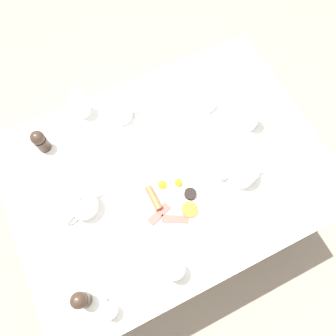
% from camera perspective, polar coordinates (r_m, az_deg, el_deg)
% --- Properties ---
extents(ground_plane, '(8.00, 8.00, 0.00)m').
position_cam_1_polar(ground_plane, '(1.96, -0.00, -8.28)').
color(ground_plane, gray).
extents(table, '(0.87, 1.19, 0.75)m').
position_cam_1_polar(table, '(1.30, -0.00, -1.48)').
color(table, silver).
rests_on(table, ground_plane).
extents(breakfast_plate, '(0.26, 0.26, 0.04)m').
position_cam_1_polar(breakfast_plate, '(1.19, 0.70, -5.59)').
color(breakfast_plate, white).
rests_on(breakfast_plate, table).
extents(teapot_near, '(0.11, 0.18, 0.11)m').
position_cam_1_polar(teapot_near, '(1.22, 12.93, -0.58)').
color(teapot_near, white).
rests_on(teapot_near, table).
extents(teapot_far, '(0.11, 0.18, 0.11)m').
position_cam_1_polar(teapot_far, '(1.19, -14.83, -5.99)').
color(teapot_far, white).
rests_on(teapot_far, table).
extents(teacup_with_saucer_left, '(0.15, 0.15, 0.07)m').
position_cam_1_polar(teacup_with_saucer_left, '(1.32, -7.96, 9.26)').
color(teacup_with_saucer_left, white).
rests_on(teacup_with_saucer_left, table).
extents(teacup_with_saucer_right, '(0.15, 0.15, 0.07)m').
position_cam_1_polar(teacup_with_saucer_right, '(1.35, 6.69, 11.26)').
color(teacup_with_saucer_right, white).
rests_on(teacup_with_saucer_right, table).
extents(water_glass_tall, '(0.07, 0.07, 0.11)m').
position_cam_1_polar(water_glass_tall, '(1.34, -15.02, 10.66)').
color(water_glass_tall, white).
rests_on(water_glass_tall, table).
extents(water_glass_short, '(0.07, 0.07, 0.10)m').
position_cam_1_polar(water_glass_short, '(1.32, 14.35, 8.56)').
color(water_glass_short, white).
rests_on(water_glass_short, table).
extents(wine_glass_spare, '(0.07, 0.07, 0.09)m').
position_cam_1_polar(wine_glass_spare, '(1.11, 1.04, -17.37)').
color(wine_glass_spare, white).
rests_on(wine_glass_spare, table).
extents(creamer_jug, '(0.08, 0.05, 0.07)m').
position_cam_1_polar(creamer_jug, '(1.14, -10.32, -23.27)').
color(creamer_jug, white).
rests_on(creamer_jug, table).
extents(pepper_grinder, '(0.05, 0.05, 0.11)m').
position_cam_1_polar(pepper_grinder, '(1.31, -21.40, 4.43)').
color(pepper_grinder, '#38281E').
rests_on(pepper_grinder, table).
extents(salt_grinder, '(0.05, 0.05, 0.11)m').
position_cam_1_polar(salt_grinder, '(1.13, -14.97, -21.36)').
color(salt_grinder, '#38281E').
rests_on(salt_grinder, table).
extents(fork_by_plate, '(0.14, 0.11, 0.00)m').
position_cam_1_polar(fork_by_plate, '(1.31, -0.17, 6.84)').
color(fork_by_plate, silver).
rests_on(fork_by_plate, table).
extents(knife_by_plate, '(0.13, 0.17, 0.00)m').
position_cam_1_polar(knife_by_plate, '(1.46, 12.67, 14.58)').
color(knife_by_plate, silver).
rests_on(knife_by_plate, table).
extents(spoon_for_tea, '(0.15, 0.07, 0.00)m').
position_cam_1_polar(spoon_for_tea, '(1.16, -7.31, -16.49)').
color(spoon_for_tea, silver).
rests_on(spoon_for_tea, table).
extents(fork_spare, '(0.08, 0.16, 0.00)m').
position_cam_1_polar(fork_spare, '(1.36, 22.12, 2.02)').
color(fork_spare, silver).
rests_on(fork_spare, table).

